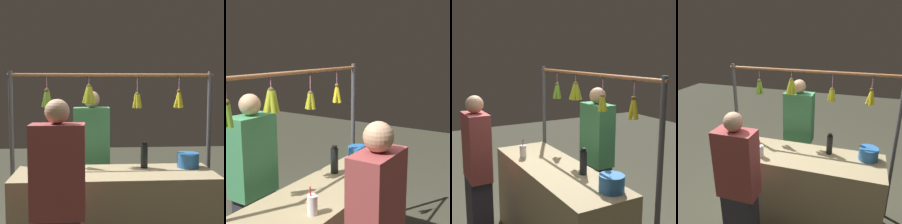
% 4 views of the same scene
% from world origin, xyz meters
% --- Properties ---
extents(display_rack, '(2.07, 0.13, 1.84)m').
position_xyz_m(display_rack, '(0.02, -0.36, 1.27)').
color(display_rack, '#4C4C51').
rests_on(display_rack, ground).
extents(water_bottle, '(0.07, 0.07, 0.25)m').
position_xyz_m(water_bottle, '(-0.29, -0.14, 1.03)').
color(water_bottle, black).
rests_on(water_bottle, market_counter).
extents(blue_bucket, '(0.21, 0.21, 0.14)m').
position_xyz_m(blue_bucket, '(-0.72, -0.13, 0.98)').
color(blue_bucket, '#2A65AC').
rests_on(blue_bucket, market_counter).
extents(drink_cup, '(0.07, 0.07, 0.20)m').
position_xyz_m(drink_cup, '(0.43, 0.16, 0.98)').
color(drink_cup, silver).
rests_on(drink_cup, market_counter).
extents(vendor_person, '(0.39, 0.21, 1.64)m').
position_xyz_m(vendor_person, '(0.21, -0.63, 0.81)').
color(vendor_person, '#2D2D38').
rests_on(vendor_person, ground).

